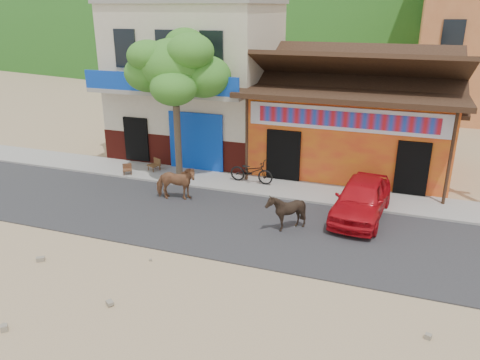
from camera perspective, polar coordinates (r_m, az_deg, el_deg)
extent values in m
plane|color=#9E825B|center=(13.53, -0.74, -10.23)|extent=(120.00, 120.00, 0.00)
cube|color=#28282B|center=(15.61, 2.45, -5.74)|extent=(60.00, 5.00, 0.04)
cube|color=gray|center=(18.69, 5.64, -1.13)|extent=(60.00, 2.00, 0.12)
cube|color=orange|center=(21.62, 13.61, 6.23)|extent=(8.00, 6.00, 3.60)
cube|color=beige|center=(23.24, -5.07, 11.96)|extent=(7.00, 6.00, 7.00)
imported|color=brown|center=(17.62, -7.85, -0.37)|extent=(1.69, 1.09, 1.32)
imported|color=black|center=(15.18, 5.61, -3.85)|extent=(1.17, 1.05, 1.28)
imported|color=red|center=(16.55, 14.58, -2.18)|extent=(1.98, 4.13, 1.36)
imported|color=black|center=(19.00, 1.40, 1.07)|extent=(1.85, 0.72, 0.96)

